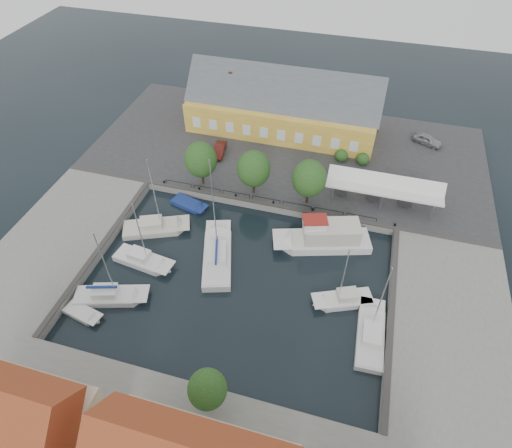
{
  "coord_description": "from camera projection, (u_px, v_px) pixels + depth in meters",
  "views": [
    {
      "loc": [
        9.72,
        -28.69,
        37.37
      ],
      "look_at": [
        0.0,
        6.0,
        1.5
      ],
      "focal_mm": 30.0,
      "sensor_mm": 36.0,
      "label": 1
    }
  ],
  "objects": [
    {
      "name": "quay_edge_fittings",
      "position": [
        253.0,
        234.0,
        50.29
      ],
      "size": [
        56.0,
        24.72,
        0.4
      ],
      "color": "#383533",
      "rests_on": "north_quay"
    },
    {
      "name": "warehouse",
      "position": [
        279.0,
        107.0,
        64.53
      ],
      "size": [
        28.56,
        14.0,
        9.55
      ],
      "color": "gold",
      "rests_on": "north_quay"
    },
    {
      "name": "west_boat_c",
      "position": [
        143.0,
        261.0,
        48.39
      ],
      "size": [
        7.38,
        3.2,
        9.87
      ],
      "color": "silver",
      "rests_on": "ground"
    },
    {
      "name": "north_quay",
      "position": [
        287.0,
        151.0,
        63.14
      ],
      "size": [
        56.0,
        26.0,
        1.0
      ],
      "primitive_type": "cube",
      "color": "#2D2D30",
      "rests_on": "ground"
    },
    {
      "name": "car_silver",
      "position": [
        428.0,
        140.0,
        63.01
      ],
      "size": [
        4.62,
        3.29,
        1.46
      ],
      "primitive_type": "imported",
      "rotation": [
        0.0,
        0.0,
        1.16
      ],
      "color": "#95979C",
      "rests_on": "north_quay"
    },
    {
      "name": "ground",
      "position": [
        242.0,
        270.0,
        47.8
      ],
      "size": [
        140.0,
        140.0,
        0.0
      ],
      "primitive_type": "plane",
      "color": "black",
      "rests_on": "ground"
    },
    {
      "name": "west_boat_d",
      "position": [
        110.0,
        297.0,
        44.9
      ],
      "size": [
        8.06,
        4.46,
        10.55
      ],
      "color": "silver",
      "rests_on": "ground"
    },
    {
      "name": "tent_canopy",
      "position": [
        384.0,
        186.0,
        52.42
      ],
      "size": [
        14.0,
        4.0,
        2.83
      ],
      "color": "white",
      "rests_on": "north_quay"
    },
    {
      "name": "launch_nw",
      "position": [
        189.0,
        205.0,
        55.34
      ],
      "size": [
        5.22,
        3.18,
        0.88
      ],
      "color": "navy",
      "rests_on": "ground"
    },
    {
      "name": "west_boat_b",
      "position": [
        155.0,
        228.0,
        52.08
      ],
      "size": [
        8.42,
        5.68,
        11.06
      ],
      "color": "beige",
      "rests_on": "ground"
    },
    {
      "name": "car_red",
      "position": [
        219.0,
        150.0,
        61.29
      ],
      "size": [
        1.96,
        4.22,
        1.34
      ],
      "primitive_type": "imported",
      "rotation": [
        0.0,
        0.0,
        0.14
      ],
      "color": "#5A1A14",
      "rests_on": "north_quay"
    },
    {
      "name": "launch_sw",
      "position": [
        83.0,
        314.0,
        43.59
      ],
      "size": [
        4.45,
        2.41,
        0.98
      ],
      "color": "silver",
      "rests_on": "ground"
    },
    {
      "name": "west_quay",
      "position": [
        58.0,
        241.0,
        50.29
      ],
      "size": [
        12.0,
        24.0,
        1.0
      ],
      "primitive_type": "cube",
      "color": "slate",
      "rests_on": "ground"
    },
    {
      "name": "east_boat_b",
      "position": [
        344.0,
        300.0,
        44.57
      ],
      "size": [
        6.59,
        4.39,
        8.98
      ],
      "color": "silver",
      "rests_on": "ground"
    },
    {
      "name": "east_boat_c",
      "position": [
        370.0,
        336.0,
        41.6
      ],
      "size": [
        2.82,
        8.18,
        10.37
      ],
      "color": "silver",
      "rests_on": "ground"
    },
    {
      "name": "quay_trees",
      "position": [
        254.0,
        169.0,
        52.93
      ],
      "size": [
        18.2,
        4.2,
        6.3
      ],
      "color": "black",
      "rests_on": "north_quay"
    },
    {
      "name": "trawler",
      "position": [
        326.0,
        239.0,
        49.82
      ],
      "size": [
        11.8,
        6.55,
        5.0
      ],
      "color": "silver",
      "rests_on": "ground"
    },
    {
      "name": "east_quay",
      "position": [
        450.0,
        329.0,
        41.88
      ],
      "size": [
        12.0,
        24.0,
        1.0
      ],
      "primitive_type": "cube",
      "color": "slate",
      "rests_on": "ground"
    },
    {
      "name": "center_sailboat",
      "position": [
        218.0,
        257.0,
        48.71
      ],
      "size": [
        5.9,
        10.48,
        13.79
      ],
      "color": "silver",
      "rests_on": "ground"
    }
  ]
}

